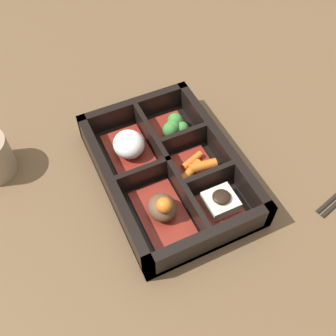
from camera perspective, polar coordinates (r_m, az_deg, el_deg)
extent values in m
plane|color=brown|center=(0.61, 0.00, -1.39)|extent=(3.00, 3.00, 0.00)
cube|color=black|center=(0.61, 0.00, -1.12)|extent=(0.28, 0.19, 0.01)
cube|color=black|center=(0.62, 7.51, 2.83)|extent=(0.28, 0.01, 0.05)
cube|color=black|center=(0.58, -8.10, -3.08)|extent=(0.28, 0.01, 0.05)
cube|color=black|center=(0.53, 6.17, -10.39)|extent=(0.01, 0.19, 0.05)
cube|color=black|center=(0.67, -4.86, 8.19)|extent=(0.01, 0.19, 0.05)
cube|color=black|center=(0.59, 0.37, 0.12)|extent=(0.25, 0.01, 0.05)
cube|color=black|center=(0.58, 5.87, -1.92)|extent=(0.01, 0.08, 0.05)
cube|color=black|center=(0.63, 2.18, 3.78)|extent=(0.01, 0.08, 0.05)
cube|color=black|center=(0.58, -3.49, -1.34)|extent=(0.01, 0.09, 0.05)
cube|color=maroon|center=(0.56, -0.85, -6.65)|extent=(0.10, 0.07, 0.01)
ellipsoid|color=brown|center=(0.55, -0.87, -5.74)|extent=(0.04, 0.04, 0.03)
sphere|color=#D1661E|center=(0.53, -0.54, -5.43)|extent=(0.02, 0.02, 0.02)
cube|color=maroon|center=(0.63, -5.56, 2.20)|extent=(0.10, 0.07, 0.01)
ellipsoid|color=silver|center=(0.61, -5.71, 3.46)|extent=(0.05, 0.05, 0.04)
cube|color=maroon|center=(0.58, 7.50, -5.46)|extent=(0.06, 0.06, 0.01)
cube|color=beige|center=(0.57, 7.63, -4.86)|extent=(0.04, 0.04, 0.02)
ellipsoid|color=black|center=(0.55, 7.77, -4.16)|extent=(0.03, 0.03, 0.01)
cube|color=maroon|center=(0.61, 3.81, 0.31)|extent=(0.06, 0.06, 0.01)
cylinder|color=#D1661E|center=(0.60, 5.07, 0.28)|extent=(0.02, 0.04, 0.02)
cylinder|color=#D1661E|center=(0.59, 3.29, -0.50)|extent=(0.03, 0.05, 0.01)
cylinder|color=#D1661E|center=(0.61, 3.67, 0.85)|extent=(0.02, 0.04, 0.01)
cube|color=maroon|center=(0.66, 0.38, 5.67)|extent=(0.07, 0.06, 0.01)
sphere|color=#387A33|center=(0.64, 2.08, 5.82)|extent=(0.02, 0.02, 0.02)
sphere|color=#387A33|center=(0.64, 0.35, 5.56)|extent=(0.03, 0.03, 0.03)
sphere|color=#387A33|center=(0.64, 0.68, 5.91)|extent=(0.03, 0.03, 0.03)
sphere|color=#387A33|center=(0.65, 1.07, 6.88)|extent=(0.03, 0.03, 0.03)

